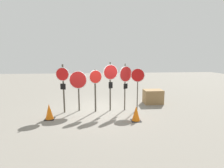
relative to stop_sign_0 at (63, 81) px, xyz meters
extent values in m
plane|color=gray|center=(1.90, 0.19, -1.63)|extent=(40.00, 40.00, 0.00)
cylinder|color=#474238|center=(0.01, 0.04, -0.40)|extent=(0.08, 0.08, 2.47)
cylinder|color=white|center=(0.00, -0.02, 0.35)|extent=(0.67, 0.14, 0.68)
cylinder|color=red|center=(-0.01, -0.04, 0.35)|extent=(0.61, 0.13, 0.62)
cube|color=black|center=(0.00, -0.02, -0.27)|extent=(0.26, 0.07, 0.30)
cylinder|color=#474238|center=(0.73, 0.28, -0.59)|extent=(0.08, 0.08, 2.07)
cylinder|color=white|center=(0.72, 0.22, 0.03)|extent=(0.91, 0.15, 0.92)
cylinder|color=red|center=(0.72, 0.20, 0.03)|extent=(0.85, 0.14, 0.86)
cylinder|color=#474238|center=(1.60, 0.05, -0.53)|extent=(0.09, 0.09, 2.20)
cylinder|color=white|center=(1.62, -0.02, 0.20)|extent=(0.65, 0.28, 0.69)
cylinder|color=red|center=(1.63, -0.03, 0.20)|extent=(0.59, 0.26, 0.63)
cylinder|color=#474238|center=(2.38, 0.17, -0.35)|extent=(0.08, 0.08, 2.55)
cylinder|color=white|center=(2.39, 0.11, 0.42)|extent=(0.75, 0.24, 0.78)
cylinder|color=red|center=(2.40, 0.09, 0.42)|extent=(0.70, 0.22, 0.72)
cube|color=black|center=(2.39, 0.11, -0.26)|extent=(0.21, 0.08, 0.33)
cylinder|color=#474238|center=(3.15, 0.17, -0.39)|extent=(0.07, 0.07, 2.48)
cylinder|color=white|center=(3.18, 0.12, 0.31)|extent=(0.71, 0.45, 0.82)
cylinder|color=red|center=(3.19, 0.11, 0.31)|extent=(0.66, 0.41, 0.76)
cube|color=black|center=(3.18, 0.12, -0.33)|extent=(0.23, 0.15, 0.27)
cylinder|color=#474238|center=(3.82, 0.12, -0.53)|extent=(0.05, 0.05, 2.21)
cylinder|color=white|center=(3.81, 0.07, 0.25)|extent=(0.69, 0.24, 0.72)
cylinder|color=#AD0F0F|center=(3.80, 0.05, 0.25)|extent=(0.64, 0.22, 0.66)
cube|color=black|center=(-0.51, -0.89, -1.62)|extent=(0.43, 0.43, 0.02)
cone|color=orange|center=(-0.51, -0.89, -1.26)|extent=(0.36, 0.36, 0.70)
cube|color=black|center=(3.40, -1.45, -1.62)|extent=(0.44, 0.44, 0.02)
cone|color=orange|center=(3.40, -1.45, -1.28)|extent=(0.37, 0.37, 0.66)
cube|color=olive|center=(5.08, 1.27, -1.21)|extent=(1.11, 0.78, 0.84)
camera|label=1|loc=(1.62, -8.78, 1.26)|focal=28.00mm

